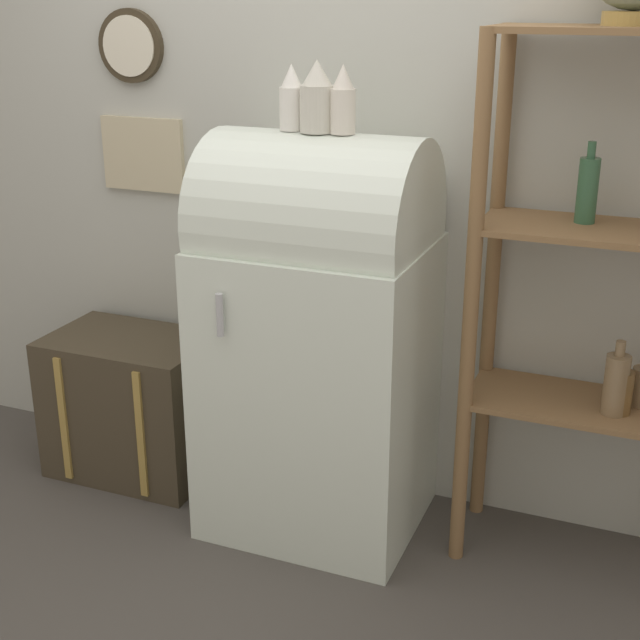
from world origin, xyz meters
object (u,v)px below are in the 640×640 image
refrigerator (318,333)px  vase_left (292,99)px  vase_center (318,99)px  vase_right (343,102)px  suitcase_trunk (133,404)px

refrigerator → vase_left: size_ratio=6.82×
vase_center → vase_right: (0.08, -0.00, -0.01)m
suitcase_trunk → vase_center: size_ratio=2.85×
vase_left → refrigerator: bearing=-3.6°
suitcase_trunk → vase_center: (0.85, -0.06, 1.26)m
vase_right → suitcase_trunk: bearing=176.1°
suitcase_trunk → vase_right: bearing=-3.9°
vase_left → suitcase_trunk: bearing=176.1°
refrigerator → vase_center: 0.81m
refrigerator → vase_right: bearing=-4.5°
vase_center → refrigerator: bearing=125.7°
suitcase_trunk → vase_center: bearing=-4.2°
refrigerator → vase_right: size_ratio=6.68×
suitcase_trunk → vase_right: 1.57m
vase_left → vase_right: size_ratio=0.98×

